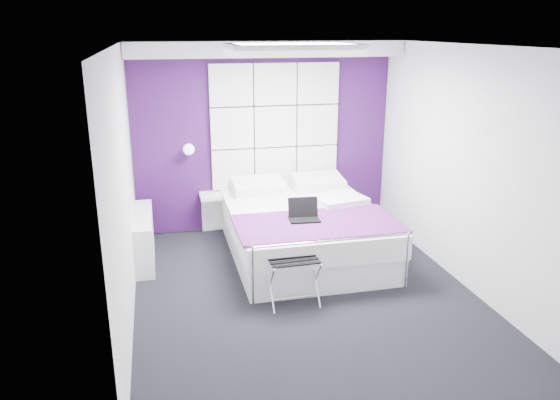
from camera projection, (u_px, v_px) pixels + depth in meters
name	position (u px, v px, depth m)	size (l,w,h in m)	color
floor	(304.00, 293.00, 5.94)	(4.40, 4.40, 0.00)	black
ceiling	(308.00, 45.00, 5.16)	(4.40, 4.40, 0.00)	white
wall_back	(264.00, 137.00, 7.59)	(3.60, 3.60, 0.00)	silver
wall_left	(123.00, 189.00, 5.16)	(4.40, 4.40, 0.00)	silver
wall_right	(465.00, 168.00, 5.93)	(4.40, 4.40, 0.00)	silver
accent_wall	(264.00, 138.00, 7.58)	(3.58, 0.02, 2.58)	#39114A
soffit	(267.00, 49.00, 7.00)	(3.58, 0.50, 0.20)	white
headboard	(275.00, 147.00, 7.61)	(1.80, 0.08, 2.30)	silver
skylight	(293.00, 49.00, 5.73)	(1.36, 0.86, 0.12)	white
wall_lamp	(189.00, 149.00, 7.26)	(0.15, 0.15, 0.15)	white
radiator	(144.00, 237.00, 6.70)	(0.22, 1.20, 0.60)	white
bed	(304.00, 230.00, 6.84)	(1.87, 2.26, 0.79)	white
nightstand	(217.00, 195.00, 7.50)	(0.46, 0.36, 0.05)	white
luggage_rack	(293.00, 281.00, 5.66)	(0.51, 0.37, 0.50)	silver
laptop	(303.00, 214.00, 6.31)	(0.35, 0.25, 0.25)	black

